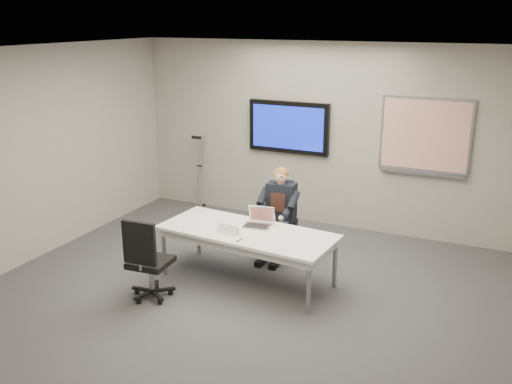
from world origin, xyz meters
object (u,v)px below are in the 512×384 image
at_px(office_chair_far, 282,232).
at_px(seated_person, 276,224).
at_px(laptop, 259,221).
at_px(conference_table, 247,236).
at_px(office_chair_near, 149,274).

xyz_separation_m(office_chair_far, seated_person, (0.01, -0.23, 0.20)).
bearing_deg(laptop, seated_person, 82.20).
bearing_deg(laptop, office_chair_far, 83.05).
xyz_separation_m(conference_table, office_chair_near, (-0.81, -0.91, -0.27)).
relative_size(office_chair_near, laptop, 2.78).
bearing_deg(conference_table, office_chair_near, -127.17).
bearing_deg(office_chair_far, seated_person, -103.62).
xyz_separation_m(office_chair_near, seated_person, (0.87, 1.68, 0.19)).
height_order(office_chair_far, office_chair_near, office_chair_near).
bearing_deg(office_chair_near, laptop, -132.28).
bearing_deg(conference_table, seated_person, 90.74).
height_order(conference_table, laptop, laptop).
relative_size(office_chair_near, seated_person, 0.81).
relative_size(office_chair_far, laptop, 2.65).
bearing_deg(seated_person, laptop, -94.88).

